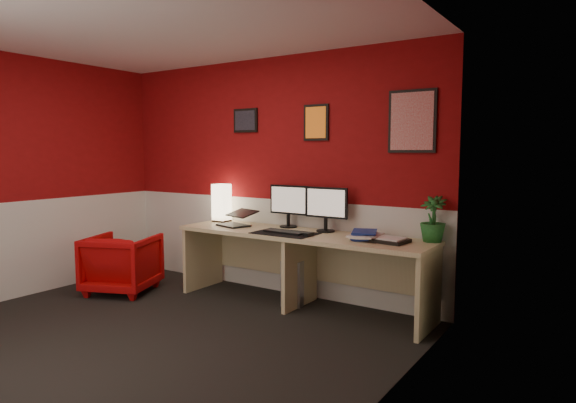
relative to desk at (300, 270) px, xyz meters
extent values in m
cube|color=black|center=(-0.61, -1.41, -0.36)|extent=(4.00, 3.50, 0.01)
cube|color=white|center=(-0.61, -1.41, 2.13)|extent=(4.00, 3.50, 0.01)
cube|color=maroon|center=(-0.61, 0.34, 0.89)|extent=(4.00, 0.01, 2.50)
cube|color=maroon|center=(-2.61, -1.41, 0.89)|extent=(0.01, 3.50, 2.50)
cube|color=maroon|center=(1.39, -1.41, 0.89)|extent=(0.01, 3.50, 2.50)
cube|color=silver|center=(-0.61, 0.34, 0.14)|extent=(4.00, 0.01, 1.00)
cube|color=silver|center=(-2.60, -1.41, 0.14)|extent=(0.01, 3.50, 1.00)
cube|color=silver|center=(1.39, -1.41, 0.14)|extent=(0.01, 3.50, 1.00)
cube|color=#C8B480|center=(0.00, 0.00, 0.00)|extent=(2.60, 0.65, 0.73)
cube|color=#FFE5B2|center=(-1.14, 0.18, 0.56)|extent=(0.16, 0.16, 0.40)
cube|color=black|center=(-0.81, -0.02, 0.47)|extent=(0.38, 0.32, 0.22)
cube|color=black|center=(-0.29, 0.23, 0.66)|extent=(0.45, 0.06, 0.58)
cube|color=black|center=(0.17, 0.19, 0.66)|extent=(0.45, 0.06, 0.58)
cube|color=black|center=(-0.10, -0.12, 0.37)|extent=(0.60, 0.38, 0.01)
cube|color=black|center=(-0.10, -0.11, 0.38)|extent=(0.42, 0.15, 0.02)
cube|color=black|center=(0.18, -0.14, 0.39)|extent=(0.07, 0.10, 0.03)
imported|color=navy|center=(0.58, 0.00, 0.38)|extent=(0.29, 0.35, 0.03)
imported|color=silver|center=(0.58, -0.02, 0.41)|extent=(0.25, 0.33, 0.02)
imported|color=navy|center=(0.57, -0.03, 0.43)|extent=(0.31, 0.35, 0.03)
cube|color=black|center=(0.89, 0.00, 0.38)|extent=(0.38, 0.29, 0.03)
imported|color=#19591E|center=(1.21, 0.23, 0.56)|extent=(0.24, 0.24, 0.40)
cube|color=#99999E|center=(-0.10, 0.13, -0.14)|extent=(0.28, 0.48, 0.45)
imported|color=#BC0708|center=(-1.87, -0.62, -0.05)|extent=(0.88, 0.89, 0.62)
cube|color=black|center=(-0.92, 0.33, 1.49)|extent=(0.32, 0.02, 0.26)
cube|color=orange|center=(-0.02, 0.33, 1.44)|extent=(0.28, 0.02, 0.36)
cube|color=red|center=(0.97, 0.33, 1.42)|extent=(0.44, 0.02, 0.56)
camera|label=1|loc=(2.52, -4.03, 1.15)|focal=31.10mm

